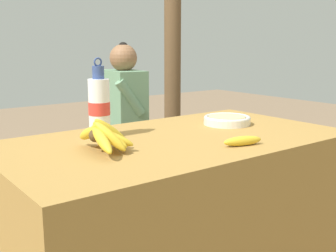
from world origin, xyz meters
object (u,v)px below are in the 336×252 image
wooden_bench (83,157)px  seated_vendor (118,113)px  water_bottle (99,106)px  serving_bowl (227,120)px  support_post_far (173,31)px  banana_bunch_green (25,147)px  banana_bunch_ripe (103,135)px  loose_banana_front (243,141)px

wooden_bench → seated_vendor: 0.37m
water_bottle → wooden_bench: (0.37, 0.95, -0.48)m
serving_bowl → support_post_far: size_ratio=0.09×
serving_bowl → seated_vendor: 1.05m
seated_vendor → banana_bunch_green: seated_vendor is taller
seated_vendor → wooden_bench: bearing=1.3°
banana_bunch_ripe → support_post_far: size_ratio=0.12×
banana_bunch_green → banana_bunch_ripe: bearing=-95.0°
water_bottle → seated_vendor: size_ratio=0.29×
banana_bunch_green → loose_banana_front: bearing=-75.9°
wooden_bench → banana_bunch_green: size_ratio=5.98×
loose_banana_front → wooden_bench: size_ratio=0.11×
seated_vendor → banana_bunch_ripe: bearing=64.6°
banana_bunch_ripe → serving_bowl: 0.71m
water_bottle → loose_banana_front: water_bottle is taller
banana_bunch_ripe → water_bottle: size_ratio=0.91×
banana_bunch_ripe → support_post_far: (1.46, 1.49, 0.41)m
banana_bunch_ripe → loose_banana_front: banana_bunch_ripe is taller
serving_bowl → wooden_bench: bearing=102.2°
banana_bunch_ripe → wooden_bench: 1.33m
banana_bunch_ripe → serving_bowl: size_ratio=1.34×
loose_banana_front → seated_vendor: 1.41m
support_post_far → water_bottle: bearing=-136.9°
seated_vendor → water_bottle: bearing=63.1°
banana_bunch_ripe → support_post_far: bearing=45.5°
banana_bunch_green → support_post_far: support_post_far is taller
banana_bunch_ripe → water_bottle: (0.10, 0.21, 0.07)m
loose_banana_front → banana_bunch_green: 1.46m
water_bottle → serving_bowl: bearing=-11.0°
water_bottle → support_post_far: bearing=43.1°
wooden_bench → water_bottle: bearing=-111.4°
serving_bowl → water_bottle: water_bottle is taller
banana_bunch_ripe → serving_bowl: banana_bunch_ripe is taller
banana_bunch_ripe → wooden_bench: (0.47, 1.17, -0.42)m
wooden_bench → banana_bunch_green: 0.39m
support_post_far → banana_bunch_green: bearing=-166.6°
banana_bunch_ripe → banana_bunch_green: (0.10, 1.16, -0.29)m
loose_banana_front → support_post_far: size_ratio=0.07×
serving_bowl → banana_bunch_green: serving_bowl is taller
seated_vendor → support_post_far: support_post_far is taller
water_bottle → support_post_far: support_post_far is taller
banana_bunch_green → support_post_far: (1.36, 0.32, 0.70)m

